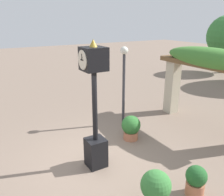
{
  "coord_description": "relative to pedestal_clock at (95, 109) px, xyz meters",
  "views": [
    {
      "loc": [
        5.17,
        -2.53,
        3.78
      ],
      "look_at": [
        0.18,
        0.41,
        1.84
      ],
      "focal_mm": 38.0,
      "sensor_mm": 36.0,
      "label": 1
    }
  ],
  "objects": [
    {
      "name": "pedestal_clock",
      "position": [
        0.0,
        0.0,
        0.0
      ],
      "size": [
        0.55,
        0.6,
        3.35
      ],
      "color": "black",
      "rests_on": "ground"
    },
    {
      "name": "potted_plant_far_left",
      "position": [
        1.96,
        0.39,
        -1.13
      ],
      "size": [
        0.64,
        0.64,
        0.85
      ],
      "color": "#9E563D",
      "rests_on": "ground"
    },
    {
      "name": "lamp_post",
      "position": [
        -1.89,
        2.1,
        0.32
      ],
      "size": [
        0.27,
        0.27,
        2.89
      ],
      "color": "#333338",
      "rests_on": "ground"
    },
    {
      "name": "pergola",
      "position": [
        -0.18,
        4.51,
        0.57
      ],
      "size": [
        4.45,
        1.04,
        2.87
      ],
      "color": "#BCB299",
      "rests_on": "ground"
    },
    {
      "name": "potted_plant_near_right",
      "position": [
        2.14,
        1.4,
        -1.25
      ],
      "size": [
        0.47,
        0.47,
        0.73
      ],
      "color": "#B26B4C",
      "rests_on": "ground"
    },
    {
      "name": "ground_plane",
      "position": [
        -0.18,
        0.09,
        -1.63
      ],
      "size": [
        60.0,
        60.0,
        0.0
      ],
      "primitive_type": "plane",
      "color": "#7F6B5B"
    },
    {
      "name": "potted_plant_near_left",
      "position": [
        -0.74,
        1.65,
        -1.2
      ],
      "size": [
        0.62,
        0.62,
        0.82
      ],
      "color": "#B26B4C",
      "rests_on": "ground"
    }
  ]
}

